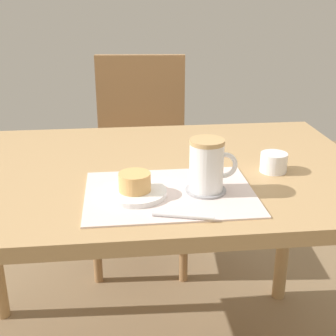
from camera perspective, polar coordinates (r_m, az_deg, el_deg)
dining_table at (r=1.28m, az=-2.40°, el=-3.14°), size 1.17×0.77×0.70m
wooden_chair at (r=2.03m, az=-3.34°, el=2.00°), size 0.46×0.46×0.88m
placemat at (r=1.09m, az=0.23°, el=-3.12°), size 0.39×0.29×0.00m
pastry_plate at (r=1.08m, az=-4.04°, el=-3.02°), size 0.15×0.15×0.01m
pastry at (r=1.07m, az=-4.08°, el=-1.70°), size 0.07×0.07×0.04m
coffee_coaster at (r=1.10m, az=4.61°, el=-2.72°), size 0.10×0.10×0.00m
coffee_mug at (r=1.07m, az=4.83°, el=0.38°), size 0.11×0.08×0.12m
teaspoon at (r=0.97m, az=1.85°, el=-5.89°), size 0.13×0.04×0.01m
sugar_bowl at (r=1.24m, az=12.75°, el=0.67°), size 0.07×0.07×0.05m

